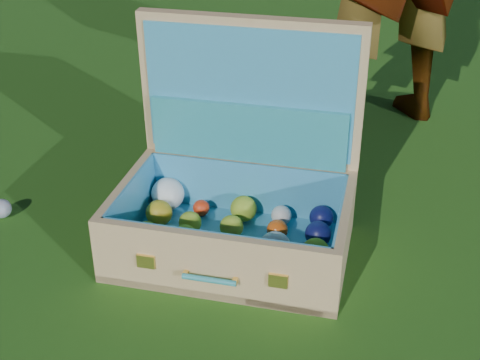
% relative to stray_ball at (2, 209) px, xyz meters
% --- Properties ---
extents(ground, '(60.00, 60.00, 0.00)m').
position_rel_stray_ball_xyz_m(ground, '(0.55, -0.00, -0.03)').
color(ground, '#215114').
rests_on(ground, ground).
extents(stray_ball, '(0.06, 0.06, 0.06)m').
position_rel_stray_ball_xyz_m(stray_ball, '(0.00, 0.00, 0.00)').
color(stray_ball, '#478CB9').
rests_on(stray_ball, ground).
extents(suitcase, '(0.66, 0.50, 0.62)m').
position_rel_stray_ball_xyz_m(suitcase, '(0.73, 0.07, 0.14)').
color(suitcase, tan).
rests_on(suitcase, ground).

